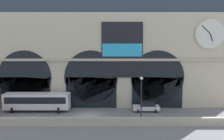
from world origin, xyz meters
The scene contains 6 objects.
ground_plane centered at (0.00, 0.00, 0.00)m, with size 200.00×200.00×0.00m, color slate.
quay_parapet_wall centered at (0.00, -4.99, 0.61)m, with size 90.00×0.70×1.22m, color #B2A891.
station_building centered at (0.05, 7.17, 9.87)m, with size 49.24×4.77×20.34m.
bus_midwest centered at (-8.99, 2.61, 1.78)m, with size 11.00×3.25×3.10m.
car_mideast centered at (9.55, 2.52, 0.80)m, with size 4.40×2.22×1.55m.
street_lamp_quayside centered at (7.86, -4.19, 4.41)m, with size 0.44×0.44×6.90m.
Camera 1 is at (3.70, -40.69, 12.04)m, focal length 41.92 mm.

